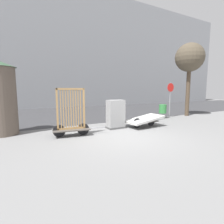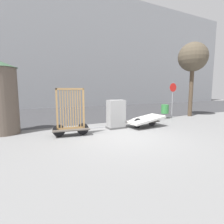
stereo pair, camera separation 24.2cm
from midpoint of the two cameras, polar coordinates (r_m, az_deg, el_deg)
ground_plane at (r=6.91m, az=5.56°, el=-8.25°), size 60.00×60.00×0.00m
road_strip at (r=14.10m, az=-11.74°, el=-0.36°), size 56.00×9.56×0.01m
building_facade at (r=21.05m, az=-17.23°, el=18.86°), size 48.00×4.00×12.35m
bike_cart_with_bedframe at (r=7.14m, az=-12.30°, el=-2.24°), size 2.17×0.75×1.91m
bike_cart_with_mattress at (r=8.83m, az=11.57°, el=-2.51°), size 2.38×1.13×0.57m
utility_cabinet at (r=8.37m, az=2.14°, el=-1.00°), size 0.87×0.56×1.36m
trash_bin at (r=11.75m, az=17.46°, el=0.91°), size 0.47×0.47×0.90m
sign_post at (r=12.11m, az=19.73°, el=5.30°), size 0.56×0.06×2.32m
advertising_column at (r=8.42m, az=-31.37°, el=4.00°), size 1.27×1.27×2.98m
street_tree at (r=13.57m, az=25.38°, el=15.61°), size 1.94×1.94×5.02m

